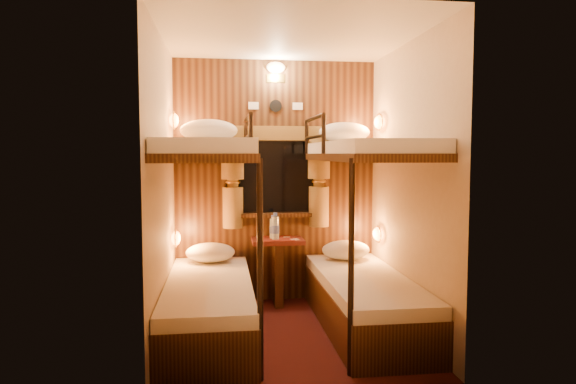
{
  "coord_description": "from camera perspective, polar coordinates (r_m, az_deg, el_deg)",
  "views": [
    {
      "loc": [
        -0.54,
        -4.07,
        1.48
      ],
      "look_at": [
        0.01,
        0.15,
        1.16
      ],
      "focal_mm": 32.0,
      "sensor_mm": 36.0,
      "label": 1
    }
  ],
  "objects": [
    {
      "name": "bottle_left",
      "position": [
        5.02,
        -1.69,
        -4.08
      ],
      "size": [
        0.07,
        0.07,
        0.23
      ],
      "rotation": [
        0.0,
        0.0,
        -0.37
      ],
      "color": "#99BFE5",
      "rests_on": "table"
    },
    {
      "name": "pillow_upper_right",
      "position": [
        5.05,
        6.26,
        6.6
      ],
      "size": [
        0.5,
        0.36,
        0.2
      ],
      "primitive_type": "ellipsoid",
      "color": "silver",
      "rests_on": "bunk_right"
    },
    {
      "name": "window",
      "position": [
        5.12,
        -1.35,
        0.94
      ],
      "size": [
        1.0,
        0.12,
        0.79
      ],
      "color": "black",
      "rests_on": "back_panel"
    },
    {
      "name": "back_panel",
      "position": [
        5.15,
        -1.39,
        1.17
      ],
      "size": [
        2.0,
        0.03,
        2.4
      ],
      "primitive_type": "cube",
      "color": "black",
      "rests_on": "floor"
    },
    {
      "name": "wall_back",
      "position": [
        5.16,
        -1.4,
        1.18
      ],
      "size": [
        2.4,
        0.0,
        2.4
      ],
      "primitive_type": "plane",
      "rotation": [
        1.57,
        0.0,
        0.0
      ],
      "color": "#C6B293",
      "rests_on": "floor"
    },
    {
      "name": "reading_lamps",
      "position": [
        4.81,
        -0.96,
        1.43
      ],
      "size": [
        2.0,
        0.2,
        1.25
      ],
      "color": "orange",
      "rests_on": "wall_left"
    },
    {
      "name": "bunk_right",
      "position": [
        4.41,
        8.47,
        -7.82
      ],
      "size": [
        0.72,
        1.9,
        1.82
      ],
      "color": "black",
      "rests_on": "floor"
    },
    {
      "name": "wall_right",
      "position": [
        4.37,
        13.26,
        0.5
      ],
      "size": [
        0.0,
        2.4,
        2.4
      ],
      "primitive_type": "plane",
      "rotation": [
        1.57,
        0.0,
        -1.57
      ],
      "color": "#C6B293",
      "rests_on": "floor"
    },
    {
      "name": "pillow_upper_left",
      "position": [
        4.77,
        -8.79,
        6.77
      ],
      "size": [
        0.52,
        0.37,
        0.21
      ],
      "primitive_type": "ellipsoid",
      "color": "silver",
      "rests_on": "bunk_left"
    },
    {
      "name": "wall_left",
      "position": [
        4.11,
        -13.82,
        0.27
      ],
      "size": [
        0.0,
        2.4,
        2.4
      ],
      "primitive_type": "plane",
      "rotation": [
        1.57,
        0.0,
        1.57
      ],
      "color": "#C6B293",
      "rests_on": "floor"
    },
    {
      "name": "bunk_left",
      "position": [
        4.25,
        -8.78,
        -8.29
      ],
      "size": [
        0.72,
        1.9,
        1.82
      ],
      "color": "black",
      "rests_on": "floor"
    },
    {
      "name": "ceiling",
      "position": [
        4.21,
        0.14,
        16.91
      ],
      "size": [
        2.1,
        2.1,
        0.0
      ],
      "primitive_type": "plane",
      "rotation": [
        3.14,
        0.0,
        0.0
      ],
      "color": "silver",
      "rests_on": "wall_back"
    },
    {
      "name": "table",
      "position": [
        5.07,
        -1.15,
        -7.84
      ],
      "size": [
        0.5,
        0.34,
        0.66
      ],
      "color": "#521A12",
      "rests_on": "floor"
    },
    {
      "name": "pillow_lower_right",
      "position": [
        5.03,
        6.43,
        -6.41
      ],
      "size": [
        0.47,
        0.33,
        0.18
      ],
      "primitive_type": "ellipsoid",
      "color": "silver",
      "rests_on": "bunk_right"
    },
    {
      "name": "wall_front",
      "position": [
        3.09,
        2.72,
        -0.91
      ],
      "size": [
        2.4,
        0.0,
        2.4
      ],
      "primitive_type": "plane",
      "rotation": [
        -1.57,
        0.0,
        0.0
      ],
      "color": "#C6B293",
      "rests_on": "floor"
    },
    {
      "name": "back_fixtures",
      "position": [
        5.16,
        -1.37,
        12.83
      ],
      "size": [
        0.54,
        0.09,
        0.48
      ],
      "color": "black",
      "rests_on": "back_panel"
    },
    {
      "name": "bottle_right",
      "position": [
        4.96,
        -1.42,
        -4.02
      ],
      "size": [
        0.08,
        0.08,
        0.26
      ],
      "rotation": [
        0.0,
        0.0,
        -0.12
      ],
      "color": "#99BFE5",
      "rests_on": "table"
    },
    {
      "name": "floor",
      "position": [
        4.37,
        0.14,
        -15.5
      ],
      "size": [
        2.1,
        2.1,
        0.0
      ],
      "primitive_type": "plane",
      "color": "#38100F",
      "rests_on": "ground"
    },
    {
      "name": "curtains",
      "position": [
        5.08,
        -1.31,
        1.85
      ],
      "size": [
        1.1,
        0.22,
        1.0
      ],
      "color": "olive",
      "rests_on": "back_panel"
    },
    {
      "name": "sachet_b",
      "position": [
        5.1,
        -0.14,
        -5.04
      ],
      "size": [
        0.08,
        0.06,
        0.01
      ],
      "primitive_type": "cube",
      "rotation": [
        0.0,
        0.0,
        -0.21
      ],
      "color": "silver",
      "rests_on": "table"
    },
    {
      "name": "pillow_lower_left",
      "position": [
        4.93,
        -8.62,
        -6.66
      ],
      "size": [
        0.46,
        0.33,
        0.18
      ],
      "primitive_type": "ellipsoid",
      "color": "silver",
      "rests_on": "bunk_left"
    },
    {
      "name": "sachet_a",
      "position": [
        4.97,
        0.71,
        -5.29
      ],
      "size": [
        0.1,
        0.08,
        0.01
      ],
      "primitive_type": "cube",
      "rotation": [
        0.0,
        0.0,
        0.36
      ],
      "color": "silver",
      "rests_on": "table"
    }
  ]
}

